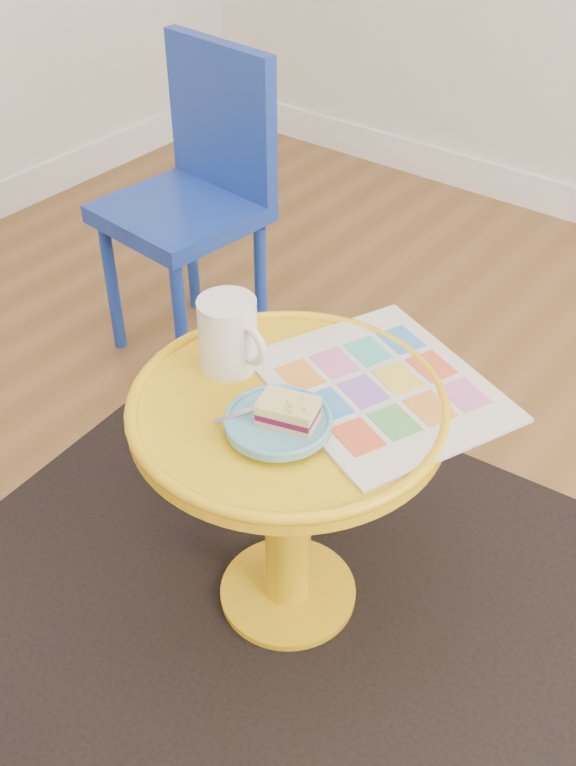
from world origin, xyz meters
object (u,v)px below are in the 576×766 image
Objects in this scene: mug at (229,333)px; side_table at (288,465)px; newspaper at (381,387)px; chair at (197,187)px; plate at (278,423)px.

side_table is at bearing 0.29° from mug.
side_table is at bearing -105.70° from newspaper.
mug is (-0.13, 0.02, 0.20)m from side_table.
chair is 5.53× the size of mug.
newspaper is (0.81, -0.44, 0.05)m from chair.
side_table is 0.67× the size of chair.
plate reaches higher than side_table.
chair is 0.92m from newspaper.
side_table is 0.17m from plate.
side_table is at bearing 115.38° from plate.
plate reaches higher than newspaper.
side_table is 3.13× the size of plate.
chair is at bearing 141.84° from side_table.
mug is (-0.23, -0.10, 0.06)m from newspaper.
plate is (0.74, -0.62, 0.06)m from chair.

